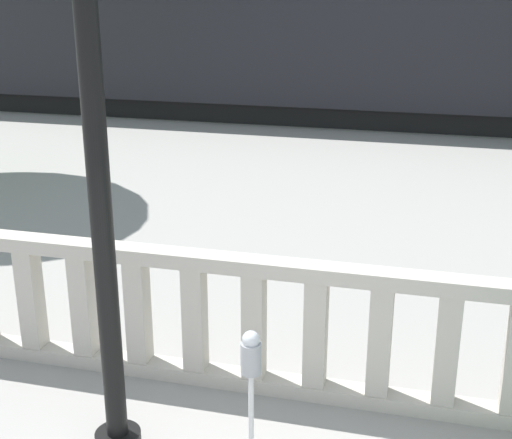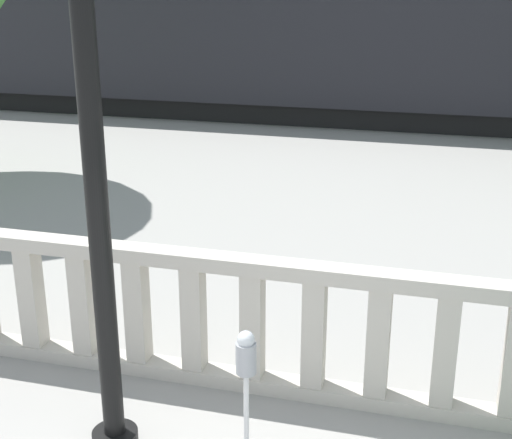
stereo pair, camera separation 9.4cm
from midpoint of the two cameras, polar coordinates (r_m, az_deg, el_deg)
The scene contains 4 objects.
balustrade at distance 6.60m, azimuth 5.07°, elevation -9.03°, with size 14.94×0.24×1.34m.
lamppost at distance 5.11m, azimuth -13.03°, elevation 13.79°, with size 0.38×0.38×6.86m.
parking_meter at distance 5.15m, azimuth -0.26°, elevation -11.97°, with size 0.15×0.15×1.43m.
train_near at distance 19.07m, azimuth 11.90°, elevation 13.10°, with size 29.31×2.94×4.17m.
Camera 2 is at (1.00, -2.79, 3.79)m, focal length 50.00 mm.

